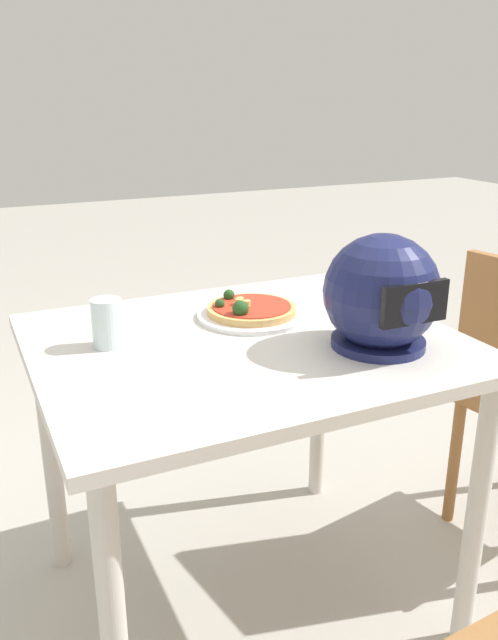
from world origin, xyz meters
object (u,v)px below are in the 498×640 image
Objects in this scene: pizza at (250,309)px; motorcycle_helmet at (382,294)px; dining_table at (246,378)px; drinking_glass at (107,323)px.

pizza is 0.88× the size of motorcycle_helmet.
dining_table is 0.38m from motorcycle_helmet.
drinking_glass is at bearing 6.45° from pizza.
motorcycle_helmet is (-0.26, 0.17, 0.23)m from dining_table.
pizza is at bearing -118.63° from dining_table.
drinking_glass is (0.56, -0.26, -0.07)m from motorcycle_helmet.
dining_table is 4.27× the size of pizza.
drinking_glass is (0.31, -0.09, 0.16)m from dining_table.
motorcycle_helmet is 2.32× the size of drinking_glass.
pizza is at bearing -173.55° from drinking_glass.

